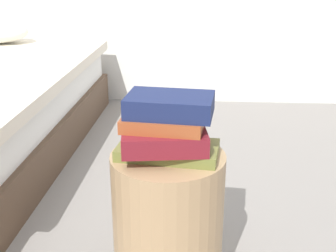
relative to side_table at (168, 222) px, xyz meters
name	(u,v)px	position (x,y,z in m)	size (l,w,h in m)	color
side_table	(168,222)	(0.00, 0.00, 0.00)	(0.35, 0.35, 0.46)	tan
book_olive	(169,150)	(0.00, 0.00, 0.25)	(0.29, 0.16, 0.03)	olive
book_maroon	(164,137)	(-0.01, -0.01, 0.29)	(0.24, 0.20, 0.06)	maroon
book_rust	(164,120)	(-0.01, 0.00, 0.34)	(0.23, 0.17, 0.04)	#994723
book_navy	(170,105)	(0.01, 0.00, 0.39)	(0.24, 0.15, 0.06)	#19234C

